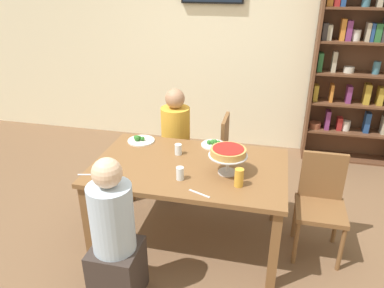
{
  "coord_description": "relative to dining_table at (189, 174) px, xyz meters",
  "views": [
    {
      "loc": [
        0.64,
        -2.65,
        2.21
      ],
      "look_at": [
        0.0,
        0.1,
        0.89
      ],
      "focal_mm": 34.65,
      "sensor_mm": 36.0,
      "label": 1
    }
  ],
  "objects": [
    {
      "name": "ground_plane",
      "position": [
        0.0,
        0.0,
        -0.65
      ],
      "size": [
        12.0,
        12.0,
        0.0
      ],
      "primitive_type": "plane",
      "color": "brown"
    },
    {
      "name": "rear_partition",
      "position": [
        0.0,
        2.2,
        0.75
      ],
      "size": [
        8.0,
        0.12,
        2.8
      ],
      "primitive_type": "cube",
      "color": "beige",
      "rests_on": "ground_plane"
    },
    {
      "name": "dining_table",
      "position": [
        0.0,
        0.0,
        0.0
      ],
      "size": [
        1.61,
        1.0,
        0.74
      ],
      "color": "brown",
      "rests_on": "ground_plane"
    },
    {
      "name": "bookshelf",
      "position": [
        1.6,
        2.01,
        0.5
      ],
      "size": [
        1.12,
        0.3,
        2.21
      ],
      "color": "brown",
      "rests_on": "ground_plane"
    },
    {
      "name": "diner_far_left",
      "position": [
        -0.33,
        0.78,
        -0.16
      ],
      "size": [
        0.34,
        0.34,
        1.15
      ],
      "rotation": [
        0.0,
        0.0,
        -1.57
      ],
      "color": "#382D28",
      "rests_on": "ground_plane"
    },
    {
      "name": "diner_near_left",
      "position": [
        -0.35,
        -0.78,
        -0.16
      ],
      "size": [
        0.34,
        0.34,
        1.15
      ],
      "rotation": [
        0.0,
        0.0,
        1.57
      ],
      "color": "#382D28",
      "rests_on": "ground_plane"
    },
    {
      "name": "chair_far_right",
      "position": [
        0.29,
        0.83,
        -0.17
      ],
      "size": [
        0.4,
        0.4,
        0.87
      ],
      "rotation": [
        0.0,
        0.0,
        -1.57
      ],
      "color": "brown",
      "rests_on": "ground_plane"
    },
    {
      "name": "chair_head_east",
      "position": [
        1.1,
        0.11,
        -0.17
      ],
      "size": [
        0.4,
        0.4,
        0.87
      ],
      "rotation": [
        0.0,
        0.0,
        3.14
      ],
      "color": "brown",
      "rests_on": "ground_plane"
    },
    {
      "name": "deep_dish_pizza_stand",
      "position": [
        0.33,
        -0.06,
        0.26
      ],
      "size": [
        0.31,
        0.31,
        0.22
      ],
      "color": "silver",
      "rests_on": "dining_table"
    },
    {
      "name": "salad_plate_near_diner",
      "position": [
        0.13,
        0.43,
        0.1
      ],
      "size": [
        0.23,
        0.23,
        0.06
      ],
      "color": "white",
      "rests_on": "dining_table"
    },
    {
      "name": "salad_plate_far_diner",
      "position": [
        -0.57,
        0.36,
        0.1
      ],
      "size": [
        0.25,
        0.25,
        0.07
      ],
      "color": "white",
      "rests_on": "dining_table"
    },
    {
      "name": "beer_glass_amber_tall",
      "position": [
        0.44,
        -0.23,
        0.16
      ],
      "size": [
        0.07,
        0.07,
        0.14
      ],
      "primitive_type": "cylinder",
      "color": "gold",
      "rests_on": "dining_table"
    },
    {
      "name": "water_glass_clear_near",
      "position": [
        -0.02,
        -0.24,
        0.14
      ],
      "size": [
        0.06,
        0.06,
        0.1
      ],
      "primitive_type": "cylinder",
      "color": "white",
      "rests_on": "dining_table"
    },
    {
      "name": "water_glass_clear_far",
      "position": [
        -0.14,
        0.18,
        0.13
      ],
      "size": [
        0.06,
        0.06,
        0.1
      ],
      "primitive_type": "cylinder",
      "color": "white",
      "rests_on": "dining_table"
    },
    {
      "name": "cutlery_fork_near",
      "position": [
        0.17,
        -0.41,
        0.09
      ],
      "size": [
        0.17,
        0.08,
        0.0
      ],
      "primitive_type": "cube",
      "rotation": [
        0.0,
        0.0,
        -0.39
      ],
      "color": "silver",
      "rests_on": "dining_table"
    },
    {
      "name": "cutlery_knife_near",
      "position": [
        -0.74,
        -0.34,
        0.09
      ],
      "size": [
        0.18,
        0.06,
        0.0
      ],
      "primitive_type": "cube",
      "rotation": [
        0.0,
        0.0,
        0.22
      ],
      "color": "silver",
      "rests_on": "dining_table"
    }
  ]
}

